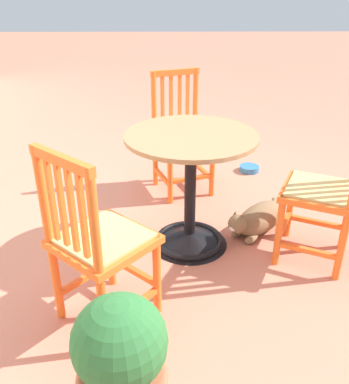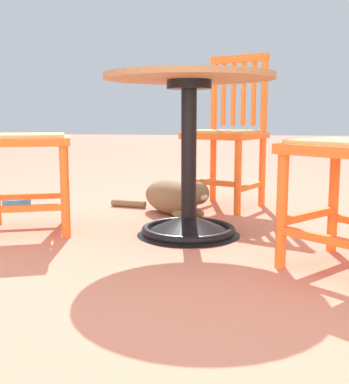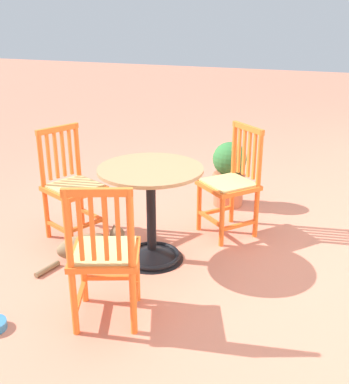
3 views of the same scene
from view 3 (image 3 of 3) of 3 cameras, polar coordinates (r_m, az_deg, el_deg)
ground_plane at (r=3.71m, az=-2.04°, el=-7.95°), size 24.00×24.00×0.00m
cafe_table at (r=3.59m, az=-2.76°, el=-3.89°), size 0.76×0.76×0.73m
orange_chair_near_fence at (r=3.99m, az=6.69°, el=0.89°), size 0.56×0.56×0.91m
orange_chair_by_planter at (r=3.98m, az=-12.01°, el=0.55°), size 0.53×0.53×0.91m
orange_chair_tucked_in at (r=2.88m, az=-8.25°, el=-7.50°), size 0.51×0.51×0.91m
tabby_cat at (r=3.76m, az=-9.87°, el=-6.23°), size 0.63×0.48×0.23m
terracotta_planter at (r=4.61m, az=6.45°, el=2.33°), size 0.32×0.32×0.62m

